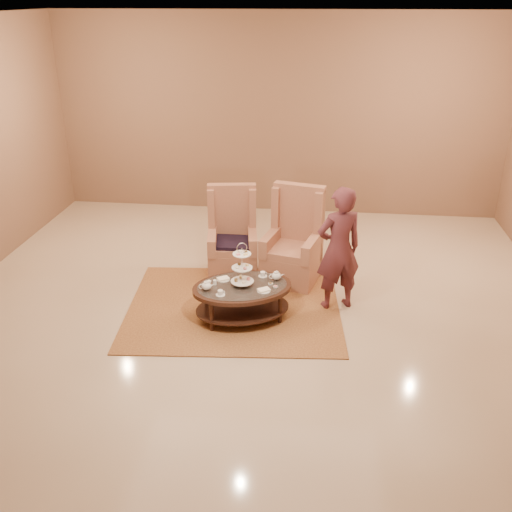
# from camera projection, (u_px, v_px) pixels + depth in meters

# --- Properties ---
(ground) EXTENTS (8.00, 8.00, 0.00)m
(ground) POSITION_uv_depth(u_px,v_px,m) (250.00, 317.00, 7.23)
(ground) COLOR #C1AB90
(ground) RESTS_ON ground
(ceiling) EXTENTS (8.00, 8.00, 0.02)m
(ceiling) POSITION_uv_depth(u_px,v_px,m) (250.00, 317.00, 7.23)
(ceiling) COLOR silver
(ceiling) RESTS_ON ground
(wall_back) EXTENTS (8.00, 0.04, 3.50)m
(wall_back) POSITION_uv_depth(u_px,v_px,m) (278.00, 116.00, 10.10)
(wall_back) COLOR brown
(wall_back) RESTS_ON ground
(rug) EXTENTS (2.91, 2.50, 0.01)m
(rug) POSITION_uv_depth(u_px,v_px,m) (234.00, 307.00, 7.44)
(rug) COLOR #A4723A
(rug) RESTS_ON ground
(tea_table) EXTENTS (1.45, 1.22, 1.03)m
(tea_table) POSITION_uv_depth(u_px,v_px,m) (242.00, 292.00, 7.04)
(tea_table) COLOR black
(tea_table) RESTS_ON ground
(armchair_left) EXTENTS (0.79, 0.81, 1.28)m
(armchair_left) POSITION_uv_depth(u_px,v_px,m) (233.00, 245.00, 8.22)
(armchair_left) COLOR #A76A4E
(armchair_left) RESTS_ON ground
(armchair_right) EXTENTS (0.88, 0.90, 1.34)m
(armchair_right) POSITION_uv_depth(u_px,v_px,m) (294.00, 249.00, 8.04)
(armchair_right) COLOR #A76A4E
(armchair_right) RESTS_ON ground
(person) EXTENTS (0.70, 0.60, 1.63)m
(person) POSITION_uv_depth(u_px,v_px,m) (339.00, 249.00, 7.13)
(person) COLOR #4E2127
(person) RESTS_ON ground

